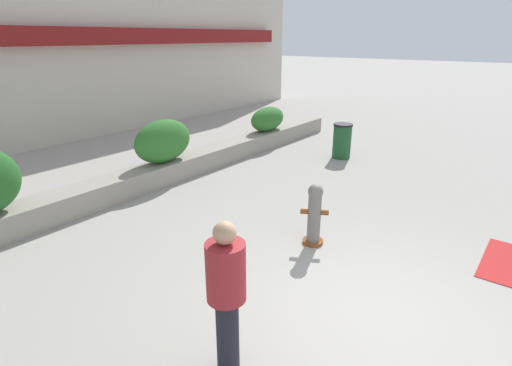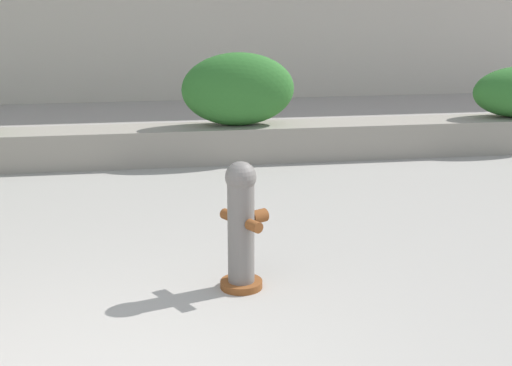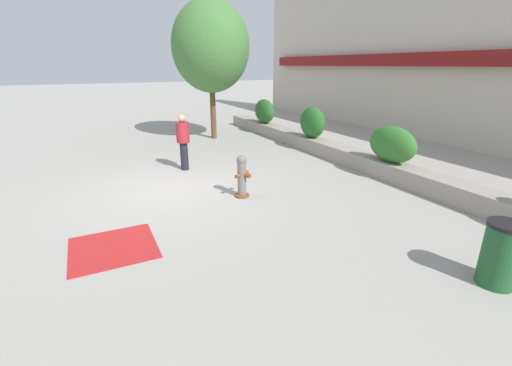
% 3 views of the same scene
% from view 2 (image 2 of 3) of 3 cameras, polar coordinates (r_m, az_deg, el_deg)
% --- Properties ---
extents(planter_wall_low, '(18.00, 0.70, 0.50)m').
position_cam_2_polar(planter_wall_low, '(10.13, -11.48, 2.87)').
color(planter_wall_low, gray).
rests_on(planter_wall_low, ground).
extents(hedge_bush_2, '(1.59, 0.70, 1.02)m').
position_cam_2_polar(hedge_bush_2, '(10.06, -1.43, 7.51)').
color(hedge_bush_2, '#2D6B28').
rests_on(hedge_bush_2, planter_wall_low).
extents(fire_hydrant, '(0.49, 0.48, 1.08)m').
position_cam_2_polar(fire_hydrant, '(5.80, -1.17, -3.34)').
color(fire_hydrant, brown).
rests_on(fire_hydrant, ground).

